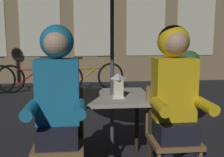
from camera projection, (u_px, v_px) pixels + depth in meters
cafe_table at (112, 105)px, 2.65m from camera, size 0.72×0.72×0.74m
lantern at (118, 85)px, 2.51m from camera, size 0.11×0.11×0.23m
chair_left at (60, 135)px, 2.27m from camera, size 0.40×0.40×0.87m
chair_right at (171, 131)px, 2.36m from camera, size 0.40×0.40×0.87m
person_left_hooded at (58, 95)px, 2.15m from camera, size 0.45×0.56×1.40m
person_right_hooded at (175, 92)px, 2.25m from camera, size 0.45×0.56×1.40m
bicycle_second at (33, 78)px, 6.24m from camera, size 1.68×0.10×0.84m
bicycle_third at (90, 76)px, 6.48m from camera, size 1.65×0.43×0.84m
potted_plant at (189, 64)px, 7.30m from camera, size 0.60×0.60×0.92m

